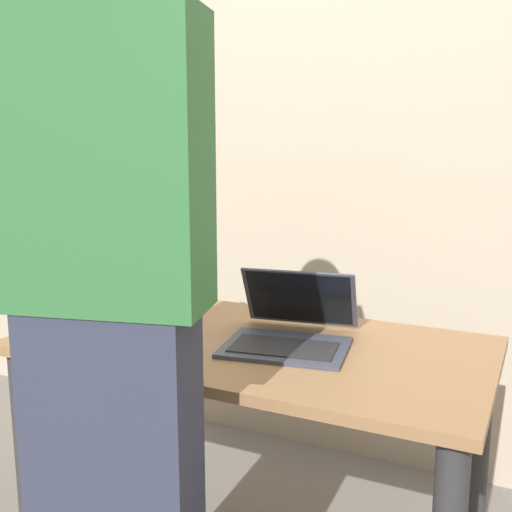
{
  "coord_description": "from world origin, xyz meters",
  "views": [
    {
      "loc": [
        0.75,
        -1.54,
        1.31
      ],
      "look_at": [
        0.01,
        0.0,
        0.99
      ],
      "focal_mm": 43.38,
      "sensor_mm": 36.0,
      "label": 1
    }
  ],
  "objects_px": {
    "laptop": "(291,329)",
    "beer_bottle_brown": "(124,285)",
    "beer_bottle_green": "(164,273)",
    "person_figure": "(109,320)",
    "beer_bottle_dark": "(170,282)"
  },
  "relations": [
    {
      "from": "laptop",
      "to": "beer_bottle_brown",
      "type": "bearing_deg",
      "value": -179.83
    },
    {
      "from": "beer_bottle_green",
      "to": "person_figure",
      "type": "height_order",
      "value": "person_figure"
    },
    {
      "from": "laptop",
      "to": "beer_bottle_green",
      "type": "height_order",
      "value": "beer_bottle_green"
    },
    {
      "from": "beer_bottle_brown",
      "to": "person_figure",
      "type": "xyz_separation_m",
      "value": [
        0.44,
        -0.61,
        0.1
      ]
    },
    {
      "from": "beer_bottle_brown",
      "to": "beer_bottle_dark",
      "type": "bearing_deg",
      "value": 22.48
    },
    {
      "from": "beer_bottle_dark",
      "to": "person_figure",
      "type": "bearing_deg",
      "value": -66.11
    },
    {
      "from": "laptop",
      "to": "beer_bottle_dark",
      "type": "bearing_deg",
      "value": 172.78
    },
    {
      "from": "beer_bottle_dark",
      "to": "person_figure",
      "type": "relative_size",
      "value": 0.17
    },
    {
      "from": "laptop",
      "to": "beer_bottle_dark",
      "type": "xyz_separation_m",
      "value": [
        -0.44,
        0.06,
        0.08
      ]
    },
    {
      "from": "laptop",
      "to": "beer_bottle_green",
      "type": "xyz_separation_m",
      "value": [
        -0.53,
        0.15,
        0.08
      ]
    },
    {
      "from": "beer_bottle_brown",
      "to": "beer_bottle_green",
      "type": "bearing_deg",
      "value": 70.77
    },
    {
      "from": "beer_bottle_green",
      "to": "person_figure",
      "type": "relative_size",
      "value": 0.17
    },
    {
      "from": "beer_bottle_green",
      "to": "beer_bottle_brown",
      "type": "xyz_separation_m",
      "value": [
        -0.05,
        -0.15,
        -0.01
      ]
    },
    {
      "from": "beer_bottle_brown",
      "to": "person_figure",
      "type": "relative_size",
      "value": 0.16
    },
    {
      "from": "laptop",
      "to": "person_figure",
      "type": "relative_size",
      "value": 0.23
    }
  ]
}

